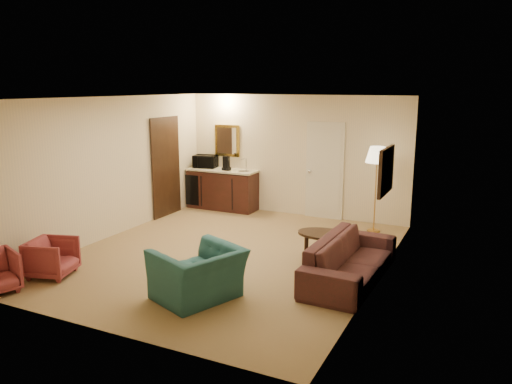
% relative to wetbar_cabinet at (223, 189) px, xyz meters
% --- Properties ---
extents(ground, '(6.00, 6.00, 0.00)m').
position_rel_wetbar_cabinet_xyz_m(ground, '(1.65, -2.72, -0.46)').
color(ground, '#9B864E').
rests_on(ground, ground).
extents(room_walls, '(5.02, 6.01, 2.61)m').
position_rel_wetbar_cabinet_xyz_m(room_walls, '(1.55, -1.95, 1.26)').
color(room_walls, beige).
rests_on(room_walls, ground).
extents(wetbar_cabinet, '(1.64, 0.58, 0.92)m').
position_rel_wetbar_cabinet_xyz_m(wetbar_cabinet, '(0.00, 0.00, 0.00)').
color(wetbar_cabinet, '#351511').
rests_on(wetbar_cabinet, ground).
extents(sofa, '(0.71, 2.20, 0.85)m').
position_rel_wetbar_cabinet_xyz_m(sofa, '(3.80, -2.95, -0.03)').
color(sofa, black).
rests_on(sofa, ground).
extents(teal_armchair, '(1.04, 1.25, 0.93)m').
position_rel_wetbar_cabinet_xyz_m(teal_armchair, '(2.15, -4.47, 0.01)').
color(teal_armchair, '#1F4F4F').
rests_on(teal_armchair, ground).
extents(rose_chair_near, '(0.72, 0.75, 0.63)m').
position_rel_wetbar_cabinet_xyz_m(rose_chair_near, '(-0.25, -4.72, -0.15)').
color(rose_chair_near, brown).
rests_on(rose_chair_near, ground).
extents(coffee_table, '(1.00, 0.80, 0.50)m').
position_rel_wetbar_cabinet_xyz_m(coffee_table, '(3.23, -2.43, -0.21)').
color(coffee_table, black).
rests_on(coffee_table, ground).
extents(floor_lamp, '(0.45, 0.45, 1.67)m').
position_rel_wetbar_cabinet_xyz_m(floor_lamp, '(3.56, -0.32, 0.38)').
color(floor_lamp, '#B88A3D').
rests_on(floor_lamp, ground).
extents(waste_bin, '(0.32, 0.32, 0.32)m').
position_rel_wetbar_cabinet_xyz_m(waste_bin, '(0.65, -0.07, -0.30)').
color(waste_bin, black).
rests_on(waste_bin, ground).
extents(microwave, '(0.56, 0.37, 0.36)m').
position_rel_wetbar_cabinet_xyz_m(microwave, '(-0.47, 0.05, 0.64)').
color(microwave, black).
rests_on(microwave, wetbar_cabinet).
extents(coffee_maker, '(0.20, 0.20, 0.32)m').
position_rel_wetbar_cabinet_xyz_m(coffee_maker, '(0.14, -0.06, 0.62)').
color(coffee_maker, black).
rests_on(coffee_maker, wetbar_cabinet).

